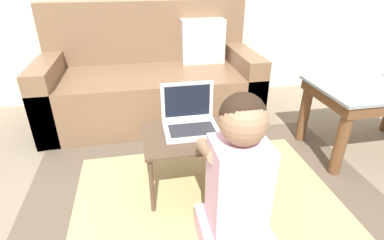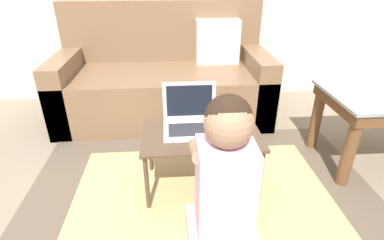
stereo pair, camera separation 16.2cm
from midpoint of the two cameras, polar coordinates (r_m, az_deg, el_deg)
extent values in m
plane|color=#7F705B|center=(1.68, 1.79, -16.17)|extent=(16.00, 16.00, 0.00)
cube|color=brown|center=(1.64, 5.47, -17.35)|extent=(1.99, 1.69, 0.01)
cube|color=tan|center=(1.64, 5.48, -17.22)|extent=(1.43, 1.22, 0.00)
cube|color=brown|center=(2.52, -3.48, 5.13)|extent=(1.68, 0.80, 0.41)
cube|color=brown|center=(2.70, -3.93, 16.64)|extent=(1.68, 0.18, 0.50)
cube|color=brown|center=(2.60, -20.58, 5.72)|extent=(0.16, 0.80, 0.54)
cube|color=brown|center=(2.62, 13.45, 6.88)|extent=(0.16, 0.80, 0.54)
cube|color=beige|center=(2.60, 6.70, 14.54)|extent=(0.36, 0.14, 0.36)
cylinder|color=brown|center=(1.94, 30.01, -5.08)|extent=(0.07, 0.07, 0.47)
cylinder|color=brown|center=(2.25, 24.58, 0.49)|extent=(0.07, 0.07, 0.47)
cube|color=#4C3828|center=(1.62, 4.69, -2.97)|extent=(0.64, 0.39, 0.02)
cylinder|color=#4C3828|center=(1.56, -5.62, -12.13)|extent=(0.02, 0.02, 0.34)
cylinder|color=#4C3828|center=(1.65, 15.73, -10.72)|extent=(0.02, 0.02, 0.34)
cylinder|color=#4C3828|center=(1.83, -5.52, -5.41)|extent=(0.02, 0.02, 0.34)
cylinder|color=#4C3828|center=(1.91, 12.53, -4.56)|extent=(0.02, 0.02, 0.34)
cube|color=#B7BCC6|center=(1.63, 2.62, -1.87)|extent=(0.30, 0.23, 0.02)
cube|color=#28282D|center=(1.61, 2.72, -1.87)|extent=(0.24, 0.14, 0.00)
cube|color=#B7BCC6|center=(1.68, 2.25, 3.66)|extent=(0.30, 0.01, 0.22)
cube|color=black|center=(1.67, 2.26, 3.60)|extent=(0.25, 0.00, 0.18)
ellipsoid|color=black|center=(1.60, 10.13, -2.51)|extent=(0.06, 0.10, 0.04)
cube|color=#E5B2CC|center=(1.45, 9.07, -21.54)|extent=(0.30, 0.30, 0.15)
cube|color=#E5B2CC|center=(1.25, 10.03, -13.03)|extent=(0.22, 0.20, 0.42)
sphere|color=#9E7556|center=(1.08, 11.30, -0.80)|extent=(0.18, 0.18, 0.18)
sphere|color=black|center=(1.09, 11.24, 0.24)|extent=(0.18, 0.18, 0.18)
cylinder|color=#9E7556|center=(1.24, 4.64, -5.95)|extent=(0.06, 0.23, 0.12)
cylinder|color=#9E7556|center=(1.29, 13.90, -5.40)|extent=(0.06, 0.23, 0.12)
camera|label=1|loc=(0.08, -87.14, 1.49)|focal=28.00mm
camera|label=2|loc=(0.08, 92.86, -1.49)|focal=28.00mm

